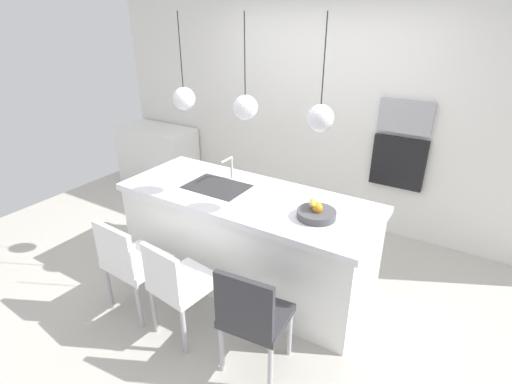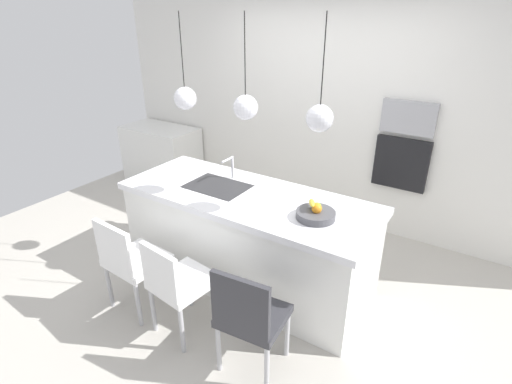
# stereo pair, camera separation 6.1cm
# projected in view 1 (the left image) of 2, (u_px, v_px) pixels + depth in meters

# --- Properties ---
(floor) EXTENTS (6.60, 6.60, 0.00)m
(floor) POSITION_uv_depth(u_px,v_px,m) (247.00, 278.00, 3.81)
(floor) COLOR #BCB7AD
(floor) RESTS_ON ground
(back_wall) EXTENTS (6.00, 0.10, 2.60)m
(back_wall) POSITION_uv_depth(u_px,v_px,m) (324.00, 112.00, 4.53)
(back_wall) COLOR silver
(back_wall) RESTS_ON ground
(kitchen_island) EXTENTS (2.33, 0.90, 0.90)m
(kitchen_island) POSITION_uv_depth(u_px,v_px,m) (247.00, 238.00, 3.62)
(kitchen_island) COLOR white
(kitchen_island) RESTS_ON ground
(sink_basin) EXTENTS (0.56, 0.40, 0.02)m
(sink_basin) POSITION_uv_depth(u_px,v_px,m) (217.00, 187.00, 3.59)
(sink_basin) COLOR #2D2D30
(sink_basin) RESTS_ON kitchen_island
(faucet) EXTENTS (0.02, 0.17, 0.22)m
(faucet) POSITION_uv_depth(u_px,v_px,m) (230.00, 165.00, 3.69)
(faucet) COLOR silver
(faucet) RESTS_ON kitchen_island
(fruit_bowl) EXTENTS (0.31, 0.31, 0.15)m
(fruit_bowl) POSITION_uv_depth(u_px,v_px,m) (316.00, 213.00, 3.04)
(fruit_bowl) COLOR #4C4C51
(fruit_bowl) RESTS_ON kitchen_island
(side_counter) EXTENTS (1.10, 0.60, 0.84)m
(side_counter) POSITION_uv_depth(u_px,v_px,m) (158.00, 156.00, 5.77)
(side_counter) COLOR white
(side_counter) RESTS_ON ground
(microwave) EXTENTS (0.54, 0.08, 0.34)m
(microwave) POSITION_uv_depth(u_px,v_px,m) (406.00, 117.00, 4.00)
(microwave) COLOR #9E9EA3
(microwave) RESTS_ON back_wall
(oven) EXTENTS (0.56, 0.08, 0.56)m
(oven) POSITION_uv_depth(u_px,v_px,m) (398.00, 162.00, 4.21)
(oven) COLOR black
(oven) RESTS_ON back_wall
(chair_near) EXTENTS (0.47, 0.45, 0.88)m
(chair_near) POSITION_uv_depth(u_px,v_px,m) (131.00, 261.00, 3.20)
(chair_near) COLOR white
(chair_near) RESTS_ON ground
(chair_middle) EXTENTS (0.46, 0.49, 0.85)m
(chair_middle) POSITION_uv_depth(u_px,v_px,m) (179.00, 283.00, 2.97)
(chair_middle) COLOR white
(chair_middle) RESTS_ON ground
(chair_far) EXTENTS (0.48, 0.45, 0.88)m
(chair_far) POSITION_uv_depth(u_px,v_px,m) (252.00, 315.00, 2.64)
(chair_far) COLOR #333338
(chair_far) RESTS_ON ground
(pendant_light_left) EXTENTS (0.20, 0.20, 0.80)m
(pendant_light_left) POSITION_uv_depth(u_px,v_px,m) (184.00, 98.00, 3.41)
(pendant_light_left) COLOR silver
(pendant_light_center) EXTENTS (0.20, 0.20, 0.80)m
(pendant_light_center) POSITION_uv_depth(u_px,v_px,m) (245.00, 107.00, 3.10)
(pendant_light_center) COLOR silver
(pendant_light_right) EXTENTS (0.20, 0.20, 0.80)m
(pendant_light_right) POSITION_uv_depth(u_px,v_px,m) (320.00, 118.00, 2.80)
(pendant_light_right) COLOR silver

